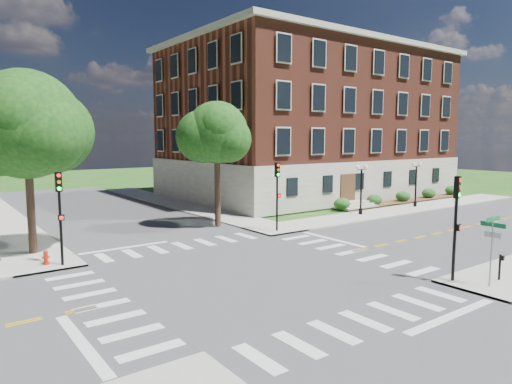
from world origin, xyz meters
TOP-DOWN VIEW (x-y plane):
  - ground at (0.00, 0.00)m, footprint 160.00×160.00m
  - road_ew at (0.00, 0.00)m, footprint 90.00×12.00m
  - road_ns at (0.00, 0.00)m, footprint 12.00×90.00m
  - sidewalk_ne at (15.38, 15.38)m, footprint 34.00×34.00m
  - crosswalk_east at (7.20, 0.00)m, footprint 2.20×10.20m
  - stop_bar_east at (8.80, 3.00)m, footprint 0.40×5.50m
  - main_building at (24.00, 21.99)m, footprint 30.60×22.40m
  - shrub_row at (27.00, 10.80)m, footprint 18.00×2.00m
  - tree_c at (-7.81, 10.26)m, footprint 6.03×6.03m
  - tree_d at (4.93, 11.04)m, footprint 4.54×4.54m
  - traffic_signal_se at (6.71, -6.64)m, footprint 0.37×0.42m
  - traffic_signal_ne at (7.30, 6.94)m, footprint 0.34×0.39m
  - traffic_signal_nw at (-7.10, 6.63)m, footprint 0.34×0.37m
  - twin_lamp_west at (17.42, 8.12)m, footprint 1.36×0.36m
  - twin_lamp_east at (25.06, 8.03)m, footprint 1.36×0.36m
  - street_sign_pole at (7.26, -8.04)m, footprint 1.10×1.10m
  - push_button_post at (8.51, -7.87)m, footprint 0.14×0.21m
  - fire_hydrant at (-7.75, 7.26)m, footprint 0.35×0.35m

SIDE VIEW (x-z plane):
  - ground at x=0.00m, z-range 0.00..0.00m
  - crosswalk_east at x=7.20m, z-range -0.01..0.01m
  - stop_bar_east at x=8.80m, z-range 0.00..0.00m
  - shrub_row at x=27.00m, z-range -0.65..0.65m
  - road_ew at x=0.00m, z-range 0.00..0.01m
  - road_ns at x=0.00m, z-range 0.00..0.01m
  - sidewalk_ne at x=15.38m, z-range 0.00..0.12m
  - fire_hydrant at x=-7.75m, z-range 0.09..0.84m
  - push_button_post at x=8.51m, z-range 0.20..1.40m
  - street_sign_pole at x=7.26m, z-range 0.76..3.86m
  - twin_lamp_west at x=17.42m, z-range 0.41..4.64m
  - twin_lamp_east at x=25.06m, z-range 0.41..4.64m
  - traffic_signal_se at x=6.71m, z-range 0.79..5.59m
  - traffic_signal_ne at x=7.30m, z-range 0.79..5.59m
  - traffic_signal_nw at x=-7.10m, z-range 0.79..5.59m
  - tree_d at x=4.93m, z-range 2.39..11.57m
  - tree_c at x=-7.81m, z-range 2.22..12.47m
  - main_building at x=24.00m, z-range 0.09..16.59m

